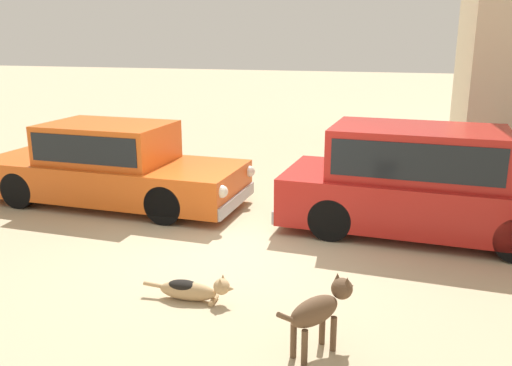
# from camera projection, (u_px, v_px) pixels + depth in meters

# --- Properties ---
(ground_plane) EXTENTS (80.00, 80.00, 0.00)m
(ground_plane) POSITION_uv_depth(u_px,v_px,m) (242.00, 247.00, 7.62)
(ground_plane) COLOR tan
(parked_sedan_nearest) EXTENTS (4.83, 1.80, 1.43)m
(parked_sedan_nearest) POSITION_uv_depth(u_px,v_px,m) (111.00, 164.00, 9.49)
(parked_sedan_nearest) COLOR #D15619
(parked_sedan_nearest) RESTS_ON ground_plane
(parked_sedan_second) EXTENTS (4.36, 1.92, 1.60)m
(parked_sedan_second) POSITION_uv_depth(u_px,v_px,m) (421.00, 179.00, 8.01)
(parked_sedan_second) COLOR #AD1E19
(parked_sedan_second) RESTS_ON ground_plane
(stray_dog_spotted) EXTENTS (0.63, 0.85, 0.70)m
(stray_dog_spotted) POSITION_uv_depth(u_px,v_px,m) (321.00, 308.00, 5.00)
(stray_dog_spotted) COLOR brown
(stray_dog_spotted) RESTS_ON ground_plane
(stray_dog_tan) EXTENTS (1.08, 0.23, 0.33)m
(stray_dog_tan) POSITION_uv_depth(u_px,v_px,m) (193.00, 289.00, 6.04)
(stray_dog_tan) COLOR tan
(stray_dog_tan) RESTS_ON ground_plane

